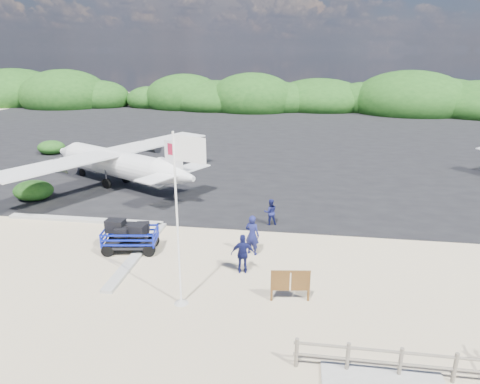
{
  "coord_description": "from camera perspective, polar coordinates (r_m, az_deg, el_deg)",
  "views": [
    {
      "loc": [
        2.86,
        -15.79,
        9.13
      ],
      "look_at": [
        -0.17,
        4.91,
        2.18
      ],
      "focal_mm": 32.0,
      "sensor_mm": 36.0,
      "label": 1
    }
  ],
  "objects": [
    {
      "name": "baggage_cart",
      "position": [
        21.27,
        -14.26,
        -7.65
      ],
      "size": [
        2.89,
        1.91,
        1.35
      ],
      "primitive_type": null,
      "rotation": [
        0.0,
        0.0,
        0.14
      ],
      "color": "#0B1BAD",
      "rests_on": "ground"
    },
    {
      "name": "crew_c",
      "position": [
        18.4,
        0.4,
        -8.24
      ],
      "size": [
        1.08,
        0.55,
        1.76
      ],
      "primitive_type": "imported",
      "rotation": [
        0.0,
        0.0,
        3.26
      ],
      "color": "navy",
      "rests_on": "ground"
    },
    {
      "name": "aircraft_small",
      "position": [
        54.24,
        -7.63,
        8.53
      ],
      "size": [
        11.47,
        11.47,
        2.94
      ],
      "primitive_type": null,
      "rotation": [
        0.0,
        0.0,
        3.82
      ],
      "color": "#B2B2B2",
      "rests_on": "ground"
    },
    {
      "name": "asphalt_apron",
      "position": [
        46.77,
        4.7,
        7.07
      ],
      "size": [
        90.0,
        50.0,
        0.04
      ],
      "primitive_type": null,
      "color": "#B2B2B2",
      "rests_on": "ground"
    },
    {
      "name": "crew_a",
      "position": [
        19.97,
        1.64,
        -5.74
      ],
      "size": [
        0.82,
        0.67,
        1.94
      ],
      "primitive_type": "imported",
      "rotation": [
        0.0,
        0.0,
        2.8
      ],
      "color": "navy",
      "rests_on": "ground"
    },
    {
      "name": "signboard",
      "position": [
        17.03,
        6.63,
        -14.17
      ],
      "size": [
        1.6,
        0.36,
        1.31
      ],
      "primitive_type": null,
      "rotation": [
        0.0,
        0.0,
        0.14
      ],
      "color": "brown",
      "rests_on": "ground"
    },
    {
      "name": "lagoon",
      "position": [
        22.87,
        -24.0,
        -6.85
      ],
      "size": [
        9.0,
        7.0,
        0.4
      ],
      "primitive_type": null,
      "color": "#B2B2B2",
      "rests_on": "ground"
    },
    {
      "name": "fence",
      "position": [
        14.47,
        20.36,
        -22.07
      ],
      "size": [
        6.4,
        2.0,
        1.1
      ],
      "primitive_type": null,
      "color": "#B2B2B2",
      "rests_on": "ground"
    },
    {
      "name": "crew_b",
      "position": [
        23.39,
        4.07,
        -2.67
      ],
      "size": [
        0.85,
        0.74,
        1.49
      ],
      "primitive_type": "imported",
      "rotation": [
        0.0,
        0.0,
        3.43
      ],
      "color": "navy",
      "rests_on": "ground"
    },
    {
      "name": "aircraft_large",
      "position": [
        45.55,
        28.26,
        4.62
      ],
      "size": [
        22.24,
        22.24,
        4.94
      ],
      "primitive_type": null,
      "rotation": [
        0.0,
        0.0,
        2.66
      ],
      "color": "#B2B2B2",
      "rests_on": "ground"
    },
    {
      "name": "vegetation_band",
      "position": [
        71.43,
        6.08,
        10.94
      ],
      "size": [
        124.0,
        8.0,
        4.4
      ],
      "primitive_type": null,
      "color": "#B2B2B2",
      "rests_on": "ground"
    },
    {
      "name": "ground",
      "position": [
        18.46,
        -1.73,
        -11.26
      ],
      "size": [
        160.0,
        160.0,
        0.0
      ],
      "primitive_type": "plane",
      "color": "beige"
    },
    {
      "name": "flagpole",
      "position": [
        16.92,
        -7.83,
        -14.46
      ],
      "size": [
        1.43,
        0.99,
        6.58
      ],
      "primitive_type": null,
      "rotation": [
        0.0,
        0.0,
        -0.38
      ],
      "color": "white",
      "rests_on": "ground"
    }
  ]
}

